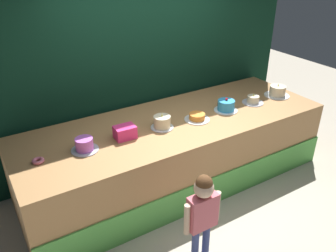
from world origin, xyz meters
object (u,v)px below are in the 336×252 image
(donut, at_px, (38,161))
(pink_box, at_px, (125,132))
(cake_center_left, at_px, (197,117))
(cake_right, at_px, (253,100))
(cake_center_right, at_px, (226,106))
(child_figure, at_px, (203,209))
(cake_far_left, at_px, (84,145))
(cake_far_right, at_px, (277,91))
(cake_left, at_px, (162,122))

(donut, bearing_deg, pink_box, -0.42)
(cake_center_left, relative_size, cake_right, 1.09)
(pink_box, bearing_deg, cake_right, -1.16)
(cake_center_right, bearing_deg, child_figure, -136.43)
(donut, distance_m, cake_far_left, 0.48)
(cake_far_left, relative_size, cake_far_right, 0.82)
(cake_far_right, bearing_deg, cake_left, 179.35)
(cake_center_left, bearing_deg, pink_box, 176.68)
(child_figure, relative_size, cake_center_right, 3.37)
(cake_left, xyz_separation_m, cake_right, (1.43, -0.03, -0.03))
(child_figure, distance_m, cake_right, 2.11)
(cake_far_right, bearing_deg, cake_far_left, 179.72)
(donut, height_order, cake_center_right, cake_center_right)
(child_figure, height_order, cake_center_right, cake_center_right)
(child_figure, relative_size, cake_left, 3.79)
(cake_far_left, relative_size, cake_left, 1.06)
(donut, relative_size, cake_center_left, 0.39)
(pink_box, relative_size, cake_far_right, 0.65)
(child_figure, height_order, pink_box, child_figure)
(cake_far_left, distance_m, cake_right, 2.39)
(cake_left, bearing_deg, child_figure, -103.59)
(cake_far_left, bearing_deg, cake_right, -0.52)
(cake_left, bearing_deg, donut, 179.34)
(child_figure, bearing_deg, pink_box, 98.57)
(child_figure, distance_m, cake_center_left, 1.42)
(cake_center_left, bearing_deg, cake_left, 174.50)
(cake_right, bearing_deg, cake_left, 178.83)
(cake_far_left, bearing_deg, cake_left, 0.45)
(donut, distance_m, cake_left, 1.43)
(cake_center_right, height_order, cake_far_right, cake_far_right)
(donut, relative_size, cake_center_right, 0.40)
(cake_far_right, bearing_deg, donut, 179.34)
(cake_center_left, bearing_deg, cake_far_left, 178.46)
(cake_left, bearing_deg, cake_center_left, -5.50)
(cake_left, bearing_deg, cake_far_left, -179.55)
(child_figure, xyz_separation_m, cake_left, (0.29, 1.21, 0.28))
(cake_center_right, relative_size, cake_far_right, 0.87)
(cake_left, relative_size, cake_center_right, 0.89)
(child_figure, height_order, cake_far_left, child_figure)
(donut, height_order, cake_right, cake_right)
(cake_far_left, bearing_deg, cake_center_left, -1.54)
(cake_far_left, bearing_deg, pink_box, 2.04)
(cake_left, xyz_separation_m, cake_center_right, (0.95, -0.03, -0.00))
(cake_center_right, bearing_deg, cake_center_left, -177.62)
(donut, relative_size, cake_far_left, 0.42)
(donut, height_order, cake_far_left, cake_far_left)
(pink_box, distance_m, cake_far_right, 2.39)
(child_figure, bearing_deg, cake_far_left, 118.75)
(donut, bearing_deg, cake_far_right, -0.66)
(child_figure, bearing_deg, donut, 132.81)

